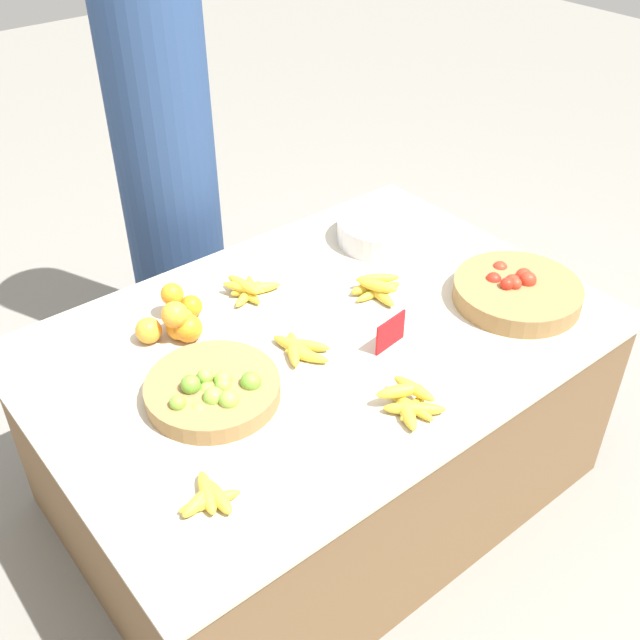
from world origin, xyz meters
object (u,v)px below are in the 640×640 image
Objects in this scene: metal_bowl at (383,230)px; price_sign at (390,332)px; tomato_basket at (517,292)px; lime_bowl at (213,390)px; vendor_person at (167,169)px.

price_sign reaches higher than metal_bowl.
tomato_basket is at bearing -82.02° from metal_bowl.
vendor_person reaches higher than lime_bowl.
lime_bowl is at bearing -160.38° from metal_bowl.
lime_bowl is 0.94m from metal_bowl.
tomato_basket is at bearing -17.42° from price_sign.
metal_bowl is at bearing 41.78° from price_sign.
tomato_basket is 0.53m from metal_bowl.
lime_bowl is 0.20× the size of vendor_person.
metal_bowl is (-0.07, 0.52, 0.01)m from tomato_basket.
lime_bowl is 1.08m from vendor_person.
price_sign is (-0.45, 0.08, 0.02)m from tomato_basket.
vendor_person is (-0.52, 1.18, 0.13)m from tomato_basket.
price_sign reaches higher than lime_bowl.
vendor_person reaches higher than tomato_basket.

